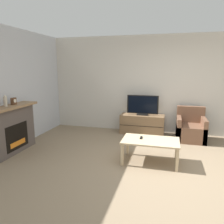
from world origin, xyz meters
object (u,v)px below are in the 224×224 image
at_px(tv, 143,106).
at_px(remote, 141,138).
at_px(armchair, 191,129).
at_px(mantel_clock, 14,101).
at_px(tv_stand, 142,124).
at_px(coffee_table, 151,142).
at_px(fireplace, 11,129).
at_px(mantel_vase_centre_left, 5,101).

distance_m(tv, remote, 1.85).
bearing_deg(armchair, mantel_clock, -154.90).
relative_size(tv_stand, armchair, 1.46).
xyz_separation_m(mantel_clock, tv, (2.53, 2.00, -0.33)).
xyz_separation_m(tv_stand, coffee_table, (0.39, -1.87, 0.14)).
relative_size(mantel_clock, armchair, 0.18).
xyz_separation_m(fireplace, mantel_vase_centre_left, (0.02, -0.10, 0.62)).
bearing_deg(coffee_table, remote, 162.82).
relative_size(mantel_vase_centre_left, tv, 0.27).
relative_size(mantel_vase_centre_left, mantel_clock, 1.56).
bearing_deg(mantel_clock, tv_stand, 38.40).
bearing_deg(coffee_table, tv_stand, 101.86).
height_order(mantel_vase_centre_left, remote, mantel_vase_centre_left).
height_order(armchair, coffee_table, armchair).
bearing_deg(remote, mantel_vase_centre_left, -173.41).
bearing_deg(coffee_table, mantel_clock, -177.44).
bearing_deg(remote, fireplace, -175.54).
relative_size(armchair, remote, 5.44).
distance_m(armchair, remote, 1.92).
relative_size(mantel_vase_centre_left, tv_stand, 0.19).
distance_m(fireplace, armchair, 4.28).
distance_m(mantel_vase_centre_left, remote, 2.85).
bearing_deg(remote, tv_stand, 94.14).
bearing_deg(fireplace, coffee_table, 5.17).
xyz_separation_m(armchair, remote, (-1.06, -1.59, 0.19)).
height_order(fireplace, tv_stand, fireplace).
distance_m(mantel_clock, coffee_table, 3.01).
distance_m(coffee_table, remote, 0.21).
relative_size(fireplace, mantel_vase_centre_left, 5.77).
relative_size(mantel_vase_centre_left, coffee_table, 0.22).
distance_m(fireplace, tv_stand, 3.34).
relative_size(tv, coffee_table, 0.80).
relative_size(mantel_clock, tv_stand, 0.12).
height_order(fireplace, mantel_vase_centre_left, mantel_vase_centre_left).
bearing_deg(mantel_clock, mantel_vase_centre_left, -90.19).
height_order(fireplace, remote, fireplace).
bearing_deg(coffee_table, armchair, 62.05).
distance_m(mantel_vase_centre_left, armchair, 4.39).
bearing_deg(mantel_clock, armchair, 25.10).
bearing_deg(mantel_vase_centre_left, tv_stand, 41.54).
distance_m(mantel_clock, remote, 2.82).
bearing_deg(tv_stand, tv, -90.00).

